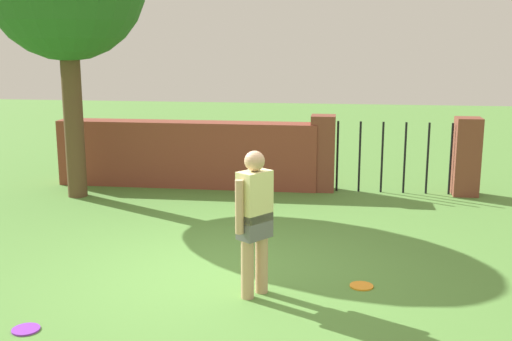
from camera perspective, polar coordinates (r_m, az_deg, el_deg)
ground_plane at (r=7.66m, az=-3.20°, el=-9.42°), size 40.00×40.00×0.00m
brick_wall at (r=12.01m, az=-6.28°, el=1.48°), size 4.92×0.50×1.24m
person at (r=6.81m, az=-0.13°, el=-4.20°), size 0.39×0.45×1.62m
fence_gate at (r=11.68m, az=12.32°, el=1.38°), size 3.00×0.44×1.40m
frisbee_purple at (r=6.71m, az=-20.08°, el=-13.34°), size 0.27×0.27×0.02m
frisbee_orange at (r=7.42m, az=9.51°, el=-10.25°), size 0.27×0.27×0.02m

